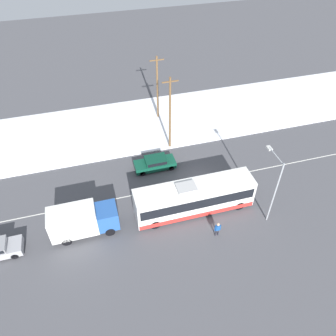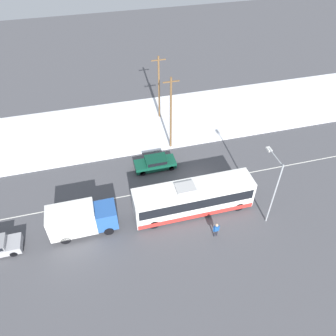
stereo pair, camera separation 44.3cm
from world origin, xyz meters
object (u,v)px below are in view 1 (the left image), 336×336
Objects in this scene: utility_pole_roadside at (170,113)px; utility_pole_snowlot at (157,87)px; box_truck at (82,220)px; streetlamp at (274,182)px; city_bus at (194,198)px; sedan_car at (155,163)px; pedestrian_at_stop at (218,228)px.

utility_pole_roadside reaches higher than utility_pole_snowlot.
box_truck is 0.85× the size of streetlamp.
streetlamp is (6.40, -2.53, 2.87)m from city_bus.
utility_pole_roadside is 6.69m from utility_pole_snowlot.
utility_pole_roadside reaches higher than city_bus.
city_bus is 7.33m from sedan_car.
utility_pole_roadside reaches higher than sedan_car.
streetlamp is 0.78× the size of utility_pole_roadside.
utility_pole_snowlot is (0.76, 16.91, 2.77)m from city_bus.
pedestrian_at_stop is at bearing 107.02° from sedan_car.
box_truck is 0.71× the size of utility_pole_snowlot.
streetlamp is 14.06m from utility_pole_roadside.
box_truck is (-10.58, 0.23, -0.03)m from city_bus.
pedestrian_at_stop is 20.70m from utility_pole_snowlot.
box_truck is at bearing -124.22° from utility_pole_snowlot.
utility_pole_roadside reaches higher than streetlamp.
utility_pole_snowlot is (2.90, 9.96, 3.68)m from sedan_car.
box_truck is at bearing 162.25° from pedestrian_at_stop.
utility_pole_snowlot is at bearing 87.87° from utility_pole_roadside.
utility_pole_roadside is at bearing -128.91° from sedan_car.
sedan_car is at bearing 107.02° from pedestrian_at_stop.
utility_pole_snowlot reaches higher than streetlamp.
sedan_car is at bearing -106.23° from utility_pole_snowlot.
box_truck is 0.66× the size of utility_pole_roadside.
city_bus is at bearing -92.88° from utility_pole_roadside.
sedan_car is at bearing -128.91° from utility_pole_roadside.
pedestrian_at_stop is 6.47m from streetlamp.
streetlamp reaches higher than box_truck.
city_bus is 6.74× the size of pedestrian_at_stop.
box_truck is 20.37m from utility_pole_snowlot.
pedestrian_at_stop is at bearing -73.13° from city_bus.
city_bus is 17.16m from utility_pole_snowlot.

